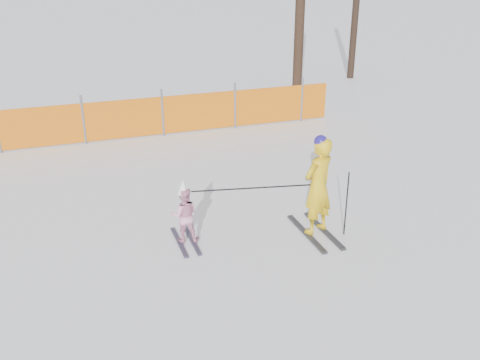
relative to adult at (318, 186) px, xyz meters
The scene contains 5 objects.
ground 1.52m from the adult, behind, with size 120.00×120.00×0.00m, color white.
adult is the anchor object (origin of this frame).
child 2.27m from the adult, 168.62° to the left, with size 0.53×1.03×1.13m.
ski_poles 0.54m from the adult, behind, with size 2.53×0.64×1.15m.
safety_fence 7.36m from the adult, 123.22° to the left, with size 14.78×0.06×1.25m.
Camera 1 is at (-2.69, -7.18, 4.47)m, focal length 40.00 mm.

